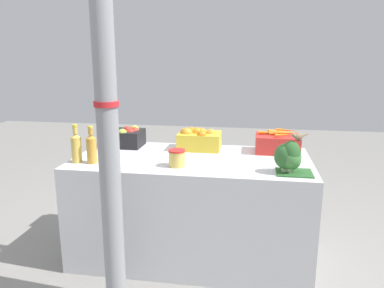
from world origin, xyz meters
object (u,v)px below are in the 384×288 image
juice_bottle_amber (92,148)px  support_pole (107,124)px  pickle_jar (177,158)px  sparrow_bird (298,136)px  broccoli_pile (289,157)px  apple_crate (123,137)px  orange_crate (198,139)px  juice_bottle_golden (76,147)px  carrot_crate (278,143)px

juice_bottle_amber → support_pole: bearing=-55.6°
support_pole → pickle_jar: 0.61m
sparrow_bird → support_pole: bearing=-19.5°
juice_bottle_amber → sparrow_bird: 1.34m
pickle_jar → broccoli_pile: bearing=-2.7°
apple_crate → sparrow_bird: size_ratio=2.92×
orange_crate → broccoli_pile: 0.81m
orange_crate → sparrow_bird: sparrow_bird is taller
apple_crate → pickle_jar: apple_crate is taller
support_pole → broccoli_pile: size_ratio=9.26×
broccoli_pile → pickle_jar: 0.71m
juice_bottle_amber → juice_bottle_golden: bearing=180.0°
support_pole → carrot_crate: (0.96, 0.93, -0.28)m
juice_bottle_golden → pickle_jar: bearing=1.2°
carrot_crate → broccoli_pile: size_ratio=1.35×
sparrow_bird → broccoli_pile: bearing=-40.1°
orange_crate → broccoli_pile: broccoli_pile is taller
apple_crate → broccoli_pile: broccoli_pile is taller
orange_crate → carrot_crate: size_ratio=1.00×
orange_crate → sparrow_bird: bearing=-36.8°
carrot_crate → juice_bottle_golden: 1.45m
juice_bottle_golden → juice_bottle_amber: 0.11m
juice_bottle_amber → apple_crate: bearing=84.4°
juice_bottle_amber → pickle_jar: size_ratio=2.25×
orange_crate → pickle_jar: bearing=-98.7°
support_pole → apple_crate: support_pole is taller
carrot_crate → broccoli_pile: 0.52m
juice_bottle_golden → pickle_jar: juice_bottle_golden is taller
broccoli_pile → apple_crate: bearing=157.8°
carrot_crate → sparrow_bird: (0.08, -0.51, 0.16)m
broccoli_pile → juice_bottle_golden: size_ratio=0.91×
support_pole → carrot_crate: size_ratio=6.88×
support_pole → pickle_jar: bearing=57.4°
broccoli_pile → carrot_crate: bearing=94.0°
broccoli_pile → support_pole: bearing=-157.4°
apple_crate → carrot_crate: (1.20, 0.01, -0.00)m
carrot_crate → apple_crate: bearing=-179.7°
apple_crate → carrot_crate: same height
orange_crate → juice_bottle_golden: juice_bottle_golden is taller
support_pole → juice_bottle_golden: (-0.40, 0.43, -0.25)m
juice_bottle_amber → pickle_jar: 0.58m
broccoli_pile → juice_bottle_amber: juice_bottle_amber is taller
support_pole → juice_bottle_amber: 0.58m
support_pole → broccoli_pile: bearing=22.6°
carrot_crate → pickle_jar: (-0.67, -0.48, -0.01)m
broccoli_pile → sparrow_bird: sparrow_bird is taller
orange_crate → pickle_jar: (-0.07, -0.48, -0.03)m
juice_bottle_golden → carrot_crate: bearing=19.9°
orange_crate → juice_bottle_amber: juice_bottle_amber is taller
orange_crate → broccoli_pile: size_ratio=1.35×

